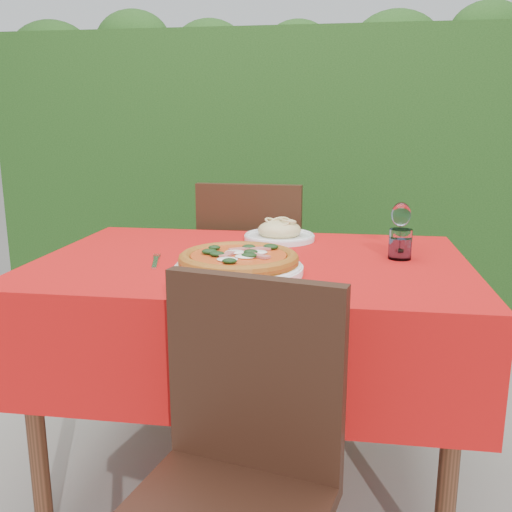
# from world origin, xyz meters

# --- Properties ---
(ground) EXTENTS (60.00, 60.00, 0.00)m
(ground) POSITION_xyz_m (0.00, 0.00, 0.00)
(ground) COLOR slate
(ground) RESTS_ON ground
(hedge) EXTENTS (3.20, 0.55, 1.78)m
(hedge) POSITION_xyz_m (0.00, 1.55, 0.92)
(hedge) COLOR black
(hedge) RESTS_ON ground
(dining_table) EXTENTS (1.26, 0.86, 0.75)m
(dining_table) POSITION_xyz_m (0.00, 0.00, 0.60)
(dining_table) COLOR #4D2818
(dining_table) RESTS_ON ground
(chair_near) EXTENTS (0.46, 0.46, 0.85)m
(chair_near) POSITION_xyz_m (0.07, -0.64, 0.48)
(chair_near) COLOR black
(chair_near) RESTS_ON ground
(chair_far) EXTENTS (0.43, 0.43, 0.91)m
(chair_far) POSITION_xyz_m (-0.09, 0.62, 0.52)
(chair_far) COLOR black
(chair_far) RESTS_ON ground
(pizza_plate) EXTENTS (0.35, 0.35, 0.07)m
(pizza_plate) POSITION_xyz_m (-0.01, -0.17, 0.78)
(pizza_plate) COLOR white
(pizza_plate) RESTS_ON dining_table
(pasta_plate) EXTENTS (0.24, 0.24, 0.07)m
(pasta_plate) POSITION_xyz_m (0.05, 0.28, 0.77)
(pasta_plate) COLOR silver
(pasta_plate) RESTS_ON dining_table
(water_glass) EXTENTS (0.07, 0.07, 0.09)m
(water_glass) POSITION_xyz_m (0.43, 0.06, 0.79)
(water_glass) COLOR white
(water_glass) RESTS_ON dining_table
(wine_glass) EXTENTS (0.06, 0.06, 0.15)m
(wine_glass) POSITION_xyz_m (0.45, 0.19, 0.85)
(wine_glass) COLOR silver
(wine_glass) RESTS_ON dining_table
(fork) EXTENTS (0.07, 0.18, 0.00)m
(fork) POSITION_xyz_m (-0.27, -0.10, 0.75)
(fork) COLOR silver
(fork) RESTS_ON dining_table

